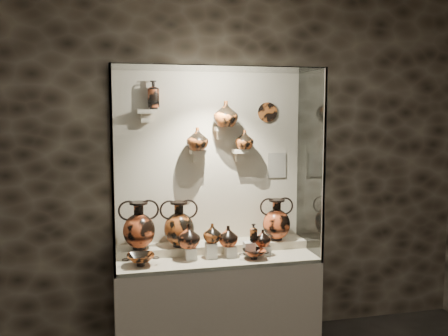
# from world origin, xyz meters

# --- Properties ---
(wall_back) EXTENTS (5.00, 0.02, 3.20)m
(wall_back) POSITION_xyz_m (0.00, 2.50, 1.60)
(wall_back) COLOR black
(wall_back) RESTS_ON ground
(plinth) EXTENTS (1.70, 0.60, 0.80)m
(plinth) POSITION_xyz_m (0.00, 2.18, 0.40)
(plinth) COLOR beige
(plinth) RESTS_ON floor
(front_tier) EXTENTS (1.68, 0.58, 0.03)m
(front_tier) POSITION_xyz_m (0.00, 2.18, 0.82)
(front_tier) COLOR beige
(front_tier) RESTS_ON plinth
(rear_tier) EXTENTS (1.70, 0.25, 0.10)m
(rear_tier) POSITION_xyz_m (0.00, 2.35, 0.85)
(rear_tier) COLOR beige
(rear_tier) RESTS_ON plinth
(back_panel) EXTENTS (1.70, 0.03, 1.60)m
(back_panel) POSITION_xyz_m (0.00, 2.50, 1.60)
(back_panel) COLOR beige
(back_panel) RESTS_ON plinth
(glass_front) EXTENTS (1.70, 0.01, 1.60)m
(glass_front) POSITION_xyz_m (0.00, 1.88, 1.60)
(glass_front) COLOR white
(glass_front) RESTS_ON plinth
(glass_left) EXTENTS (0.01, 0.60, 1.60)m
(glass_left) POSITION_xyz_m (-0.85, 2.18, 1.60)
(glass_left) COLOR white
(glass_left) RESTS_ON plinth
(glass_right) EXTENTS (0.01, 0.60, 1.60)m
(glass_right) POSITION_xyz_m (0.85, 2.18, 1.60)
(glass_right) COLOR white
(glass_right) RESTS_ON plinth
(glass_top) EXTENTS (1.70, 0.60, 0.01)m
(glass_top) POSITION_xyz_m (0.00, 2.18, 2.40)
(glass_top) COLOR white
(glass_top) RESTS_ON back_panel
(frame_post_left) EXTENTS (0.02, 0.02, 1.60)m
(frame_post_left) POSITION_xyz_m (-0.84, 1.89, 1.60)
(frame_post_left) COLOR gray
(frame_post_left) RESTS_ON plinth
(frame_post_right) EXTENTS (0.02, 0.02, 1.60)m
(frame_post_right) POSITION_xyz_m (0.84, 1.89, 1.60)
(frame_post_right) COLOR gray
(frame_post_right) RESTS_ON plinth
(pedestal_a) EXTENTS (0.09, 0.09, 0.10)m
(pedestal_a) POSITION_xyz_m (-0.22, 2.13, 0.88)
(pedestal_a) COLOR silver
(pedestal_a) RESTS_ON front_tier
(pedestal_b) EXTENTS (0.09, 0.09, 0.13)m
(pedestal_b) POSITION_xyz_m (-0.05, 2.13, 0.90)
(pedestal_b) COLOR silver
(pedestal_b) RESTS_ON front_tier
(pedestal_c) EXTENTS (0.09, 0.09, 0.09)m
(pedestal_c) POSITION_xyz_m (0.12, 2.13, 0.88)
(pedestal_c) COLOR silver
(pedestal_c) RESTS_ON front_tier
(pedestal_d) EXTENTS (0.09, 0.09, 0.12)m
(pedestal_d) POSITION_xyz_m (0.28, 2.13, 0.89)
(pedestal_d) COLOR silver
(pedestal_d) RESTS_ON front_tier
(pedestal_e) EXTENTS (0.09, 0.09, 0.08)m
(pedestal_e) POSITION_xyz_m (0.42, 2.13, 0.87)
(pedestal_e) COLOR silver
(pedestal_e) RESTS_ON front_tier
(bracket_ul) EXTENTS (0.14, 0.12, 0.04)m
(bracket_ul) POSITION_xyz_m (-0.55, 2.42, 2.05)
(bracket_ul) COLOR beige
(bracket_ul) RESTS_ON back_panel
(bracket_ca) EXTENTS (0.14, 0.12, 0.04)m
(bracket_ca) POSITION_xyz_m (-0.10, 2.42, 1.70)
(bracket_ca) COLOR beige
(bracket_ca) RESTS_ON back_panel
(bracket_cb) EXTENTS (0.10, 0.12, 0.04)m
(bracket_cb) POSITION_xyz_m (0.10, 2.42, 1.90)
(bracket_cb) COLOR beige
(bracket_cb) RESTS_ON back_panel
(bracket_cc) EXTENTS (0.14, 0.12, 0.04)m
(bracket_cc) POSITION_xyz_m (0.28, 2.42, 1.70)
(bracket_cc) COLOR beige
(bracket_cc) RESTS_ON back_panel
(amphora_left) EXTENTS (0.42, 0.42, 0.40)m
(amphora_left) POSITION_xyz_m (-0.63, 2.31, 1.10)
(amphora_left) COLOR #C24E25
(amphora_left) RESTS_ON rear_tier
(amphora_mid) EXTENTS (0.38, 0.38, 0.39)m
(amphora_mid) POSITION_xyz_m (-0.29, 2.31, 1.10)
(amphora_mid) COLOR #A84E1D
(amphora_mid) RESTS_ON rear_tier
(amphora_right) EXTENTS (0.33, 0.33, 0.37)m
(amphora_right) POSITION_xyz_m (0.59, 2.32, 1.09)
(amphora_right) COLOR #C24E25
(amphora_right) RESTS_ON rear_tier
(jug_a) EXTENTS (0.19, 0.19, 0.20)m
(jug_a) POSITION_xyz_m (-0.24, 2.14, 1.03)
(jug_a) COLOR #C24E25
(jug_a) RESTS_ON pedestal_a
(jug_b) EXTENTS (0.16, 0.16, 0.16)m
(jug_b) POSITION_xyz_m (-0.04, 2.15, 1.04)
(jug_b) COLOR #A84E1D
(jug_b) RESTS_ON pedestal_b
(jug_c) EXTENTS (0.21, 0.21, 0.17)m
(jug_c) POSITION_xyz_m (0.10, 2.15, 1.01)
(jug_c) COLOR #C24E25
(jug_c) RESTS_ON pedestal_c
(jug_e) EXTENTS (0.18, 0.18, 0.14)m
(jug_e) POSITION_xyz_m (0.40, 2.11, 0.98)
(jug_e) COLOR #C24E25
(jug_e) RESTS_ON pedestal_e
(lekythos_small) EXTENTS (0.10, 0.10, 0.18)m
(lekythos_small) POSITION_xyz_m (0.31, 2.11, 1.04)
(lekythos_small) COLOR #A84E1D
(lekythos_small) RESTS_ON pedestal_d
(kylix_left) EXTENTS (0.31, 0.28, 0.11)m
(kylix_left) POSITION_xyz_m (-0.64, 2.06, 0.89)
(kylix_left) COLOR #A84E1D
(kylix_left) RESTS_ON front_tier
(kylix_right) EXTENTS (0.31, 0.29, 0.10)m
(kylix_right) POSITION_xyz_m (0.29, 2.03, 0.88)
(kylix_right) COLOR #C24E25
(kylix_right) RESTS_ON front_tier
(lekythos_tall) EXTENTS (0.13, 0.13, 0.27)m
(lekythos_tall) POSITION_xyz_m (-0.48, 2.42, 2.20)
(lekythos_tall) COLOR #C24E25
(lekythos_tall) RESTS_ON bracket_ul
(ovoid_vase_a) EXTENTS (0.19, 0.19, 0.20)m
(ovoid_vase_a) POSITION_xyz_m (-0.12, 2.38, 1.82)
(ovoid_vase_a) COLOR #A84E1D
(ovoid_vase_a) RESTS_ON bracket_ca
(ovoid_vase_b) EXTENTS (0.24, 0.24, 0.22)m
(ovoid_vase_b) POSITION_xyz_m (0.13, 2.36, 2.03)
(ovoid_vase_b) COLOR #A84E1D
(ovoid_vase_b) RESTS_ON bracket_cb
(ovoid_vase_c) EXTENTS (0.21, 0.21, 0.17)m
(ovoid_vase_c) POSITION_xyz_m (0.31, 2.39, 1.80)
(ovoid_vase_c) COLOR #A84E1D
(ovoid_vase_c) RESTS_ON bracket_cc
(wall_plate) EXTENTS (0.18, 0.02, 0.18)m
(wall_plate) POSITION_xyz_m (0.54, 2.47, 2.04)
(wall_plate) COLOR #A75320
(wall_plate) RESTS_ON back_panel
(info_placard) EXTENTS (0.17, 0.01, 0.23)m
(info_placard) POSITION_xyz_m (0.64, 2.47, 1.56)
(info_placard) COLOR beige
(info_placard) RESTS_ON back_panel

